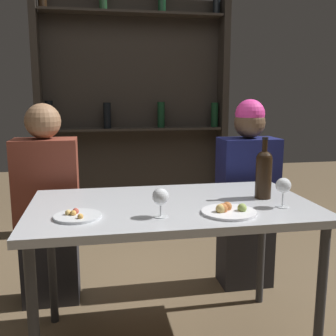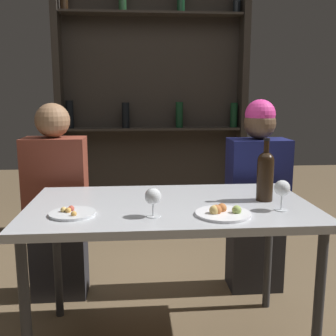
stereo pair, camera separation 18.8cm
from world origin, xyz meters
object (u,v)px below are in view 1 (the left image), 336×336
(wine_glass_0, at_px, (283,186))
(wine_bottle, at_px, (264,172))
(seated_person_left, at_px, (48,211))
(wine_glass_1, at_px, (161,197))
(food_plate_1, at_px, (77,216))
(food_plate_0, at_px, (228,211))
(seated_person_right, at_px, (247,197))

(wine_glass_0, bearing_deg, wine_bottle, 97.16)
(wine_bottle, bearing_deg, seated_person_left, 153.32)
(wine_glass_1, distance_m, seated_person_left, 0.99)
(food_plate_1, bearing_deg, wine_glass_1, -8.66)
(food_plate_0, relative_size, food_plate_1, 1.20)
(seated_person_right, bearing_deg, wine_glass_1, -131.91)
(wine_bottle, xyz_separation_m, food_plate_1, (-0.90, -0.16, -0.13))
(wine_glass_1, distance_m, seated_person_right, 1.07)
(food_plate_0, distance_m, food_plate_1, 0.65)
(wine_bottle, xyz_separation_m, seated_person_right, (0.14, 0.56, -0.28))
(food_plate_1, xyz_separation_m, seated_person_right, (1.04, 0.72, -0.16))
(food_plate_1, bearing_deg, wine_bottle, 10.33)
(wine_glass_0, xyz_separation_m, seated_person_left, (-1.13, 0.73, -0.27))
(wine_glass_0, distance_m, seated_person_right, 0.78)
(wine_glass_0, bearing_deg, food_plate_1, 179.59)
(wine_bottle, bearing_deg, wine_glass_1, -158.60)
(wine_bottle, xyz_separation_m, wine_glass_1, (-0.55, -0.22, -0.05))
(wine_glass_0, relative_size, seated_person_left, 0.11)
(seated_person_left, bearing_deg, wine_glass_1, -54.28)
(wine_bottle, xyz_separation_m, food_plate_0, (-0.26, -0.22, -0.12))
(wine_glass_0, xyz_separation_m, seated_person_right, (0.12, 0.73, -0.25))
(food_plate_0, distance_m, seated_person_left, 1.17)
(wine_bottle, height_order, seated_person_right, seated_person_right)
(seated_person_right, bearing_deg, food_plate_0, -117.04)
(wine_glass_1, xyz_separation_m, food_plate_0, (0.30, -0.00, -0.07))
(wine_bottle, height_order, wine_glass_0, wine_bottle)
(wine_bottle, height_order, wine_glass_1, wine_bottle)
(wine_glass_1, distance_m, food_plate_0, 0.31)
(wine_glass_1, xyz_separation_m, food_plate_1, (-0.35, 0.05, -0.08))
(wine_bottle, height_order, food_plate_1, wine_bottle)
(wine_glass_0, height_order, seated_person_right, seated_person_right)
(wine_bottle, bearing_deg, food_plate_0, -139.09)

